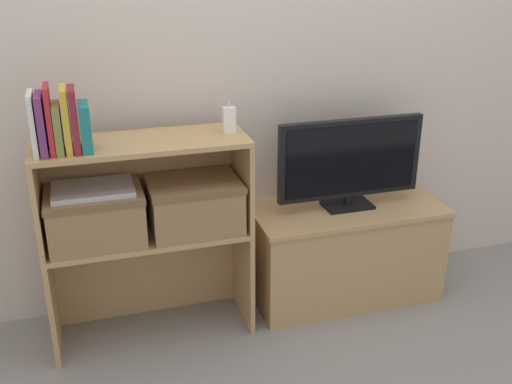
{
  "coord_description": "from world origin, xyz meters",
  "views": [
    {
      "loc": [
        -0.68,
        -2.09,
        1.57
      ],
      "look_at": [
        0.0,
        0.16,
        0.6
      ],
      "focal_mm": 42.0,
      "sensor_mm": 36.0,
      "label": 1
    }
  ],
  "objects_px": {
    "book_teal": "(85,127)",
    "laptop": "(93,189)",
    "book_maroon": "(74,120)",
    "storage_basket_right": "(194,202)",
    "book_mustard": "(66,120)",
    "tv": "(350,161)",
    "book_olive": "(58,128)",
    "book_ivory": "(33,124)",
    "baby_monitor": "(229,120)",
    "book_plum": "(41,124)",
    "book_crimson": "(49,120)",
    "tv_stand": "(344,251)",
    "storage_basket_left": "(96,214)"
  },
  "relations": [
    {
      "from": "book_teal",
      "to": "laptop",
      "type": "relative_size",
      "value": 0.56
    },
    {
      "from": "book_maroon",
      "to": "storage_basket_right",
      "type": "height_order",
      "value": "book_maroon"
    },
    {
      "from": "book_mustard",
      "to": "tv",
      "type": "bearing_deg",
      "value": 4.64
    },
    {
      "from": "book_olive",
      "to": "storage_basket_right",
      "type": "relative_size",
      "value": 0.48
    },
    {
      "from": "book_ivory",
      "to": "baby_monitor",
      "type": "distance_m",
      "value": 0.74
    },
    {
      "from": "book_maroon",
      "to": "book_teal",
      "type": "xyz_separation_m",
      "value": [
        0.04,
        -0.0,
        -0.03
      ]
    },
    {
      "from": "book_plum",
      "to": "book_olive",
      "type": "xyz_separation_m",
      "value": [
        0.05,
        0.0,
        -0.02
      ]
    },
    {
      "from": "book_mustard",
      "to": "book_maroon",
      "type": "relative_size",
      "value": 1.01
    },
    {
      "from": "book_crimson",
      "to": "book_mustard",
      "type": "height_order",
      "value": "book_crimson"
    },
    {
      "from": "book_plum",
      "to": "storage_basket_right",
      "type": "distance_m",
      "value": 0.67
    },
    {
      "from": "book_olive",
      "to": "baby_monitor",
      "type": "relative_size",
      "value": 1.33
    },
    {
      "from": "tv_stand",
      "to": "storage_basket_left",
      "type": "height_order",
      "value": "storage_basket_left"
    },
    {
      "from": "book_maroon",
      "to": "tv",
      "type": "bearing_deg",
      "value": 4.76
    },
    {
      "from": "tv",
      "to": "baby_monitor",
      "type": "bearing_deg",
      "value": -176.33
    },
    {
      "from": "tv",
      "to": "storage_basket_left",
      "type": "xyz_separation_m",
      "value": [
        -1.11,
        -0.05,
        -0.09
      ]
    },
    {
      "from": "book_plum",
      "to": "tv_stand",
      "type": "bearing_deg",
      "value": 4.4
    },
    {
      "from": "book_olive",
      "to": "laptop",
      "type": "height_order",
      "value": "book_olive"
    },
    {
      "from": "tv",
      "to": "book_mustard",
      "type": "distance_m",
      "value": 1.22
    },
    {
      "from": "book_olive",
      "to": "book_teal",
      "type": "bearing_deg",
      "value": 0.0
    },
    {
      "from": "book_plum",
      "to": "book_olive",
      "type": "height_order",
      "value": "book_plum"
    },
    {
      "from": "book_olive",
      "to": "book_teal",
      "type": "height_order",
      "value": "book_olive"
    },
    {
      "from": "book_maroon",
      "to": "storage_basket_left",
      "type": "bearing_deg",
      "value": 50.06
    },
    {
      "from": "book_teal",
      "to": "laptop",
      "type": "xyz_separation_m",
      "value": [
        0.0,
        0.04,
        -0.26
      ]
    },
    {
      "from": "book_crimson",
      "to": "laptop",
      "type": "relative_size",
      "value": 0.79
    },
    {
      "from": "book_plum",
      "to": "book_crimson",
      "type": "bearing_deg",
      "value": 0.0
    },
    {
      "from": "tv",
      "to": "book_crimson",
      "type": "bearing_deg",
      "value": -175.57
    },
    {
      "from": "book_teal",
      "to": "storage_basket_right",
      "type": "relative_size",
      "value": 0.46
    },
    {
      "from": "tv",
      "to": "storage_basket_left",
      "type": "bearing_deg",
      "value": -177.38
    },
    {
      "from": "baby_monitor",
      "to": "book_maroon",
      "type": "bearing_deg",
      "value": -174.21
    },
    {
      "from": "book_crimson",
      "to": "book_olive",
      "type": "relative_size",
      "value": 1.38
    },
    {
      "from": "book_mustard",
      "to": "laptop",
      "type": "distance_m",
      "value": 0.3
    },
    {
      "from": "storage_basket_left",
      "to": "storage_basket_right",
      "type": "xyz_separation_m",
      "value": [
        0.39,
        0.0,
        0.0
      ]
    },
    {
      "from": "book_crimson",
      "to": "storage_basket_right",
      "type": "xyz_separation_m",
      "value": [
        0.52,
        0.04,
        -0.4
      ]
    },
    {
      "from": "book_olive",
      "to": "book_plum",
      "type": "bearing_deg",
      "value": -180.0
    },
    {
      "from": "tv_stand",
      "to": "book_maroon",
      "type": "relative_size",
      "value": 3.82
    },
    {
      "from": "tv_stand",
      "to": "book_olive",
      "type": "xyz_separation_m",
      "value": [
        -1.21,
        -0.1,
        0.73
      ]
    },
    {
      "from": "book_crimson",
      "to": "baby_monitor",
      "type": "bearing_deg",
      "value": 5.07
    },
    {
      "from": "baby_monitor",
      "to": "storage_basket_right",
      "type": "xyz_separation_m",
      "value": [
        -0.16,
        -0.02,
        -0.33
      ]
    },
    {
      "from": "book_mustard",
      "to": "book_ivory",
      "type": "bearing_deg",
      "value": 180.0
    },
    {
      "from": "tv_stand",
      "to": "laptop",
      "type": "distance_m",
      "value": 1.21
    },
    {
      "from": "storage_basket_right",
      "to": "tv_stand",
      "type": "bearing_deg",
      "value": 4.18
    },
    {
      "from": "tv_stand",
      "to": "book_mustard",
      "type": "relative_size",
      "value": 3.77
    },
    {
      "from": "baby_monitor",
      "to": "laptop",
      "type": "bearing_deg",
      "value": -178.44
    },
    {
      "from": "tv",
      "to": "book_maroon",
      "type": "bearing_deg",
      "value": -175.24
    },
    {
      "from": "book_plum",
      "to": "book_olive",
      "type": "bearing_deg",
      "value": 0.0
    },
    {
      "from": "tv_stand",
      "to": "baby_monitor",
      "type": "distance_m",
      "value": 0.89
    },
    {
      "from": "book_crimson",
      "to": "book_maroon",
      "type": "xyz_separation_m",
      "value": [
        0.08,
        0.0,
        -0.01
      ]
    },
    {
      "from": "storage_basket_left",
      "to": "storage_basket_right",
      "type": "bearing_deg",
      "value": 0.0
    },
    {
      "from": "book_mustard",
      "to": "laptop",
      "type": "bearing_deg",
      "value": 34.44
    },
    {
      "from": "book_plum",
      "to": "laptop",
      "type": "relative_size",
      "value": 0.7
    }
  ]
}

